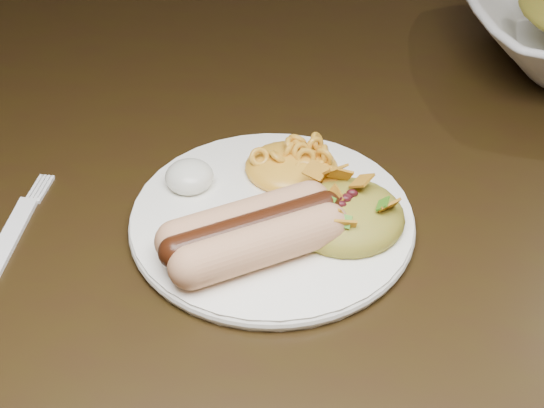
# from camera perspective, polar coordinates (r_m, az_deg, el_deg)

# --- Properties ---
(table) EXTENTS (1.60, 0.90, 0.75)m
(table) POSITION_cam_1_polar(r_m,az_deg,el_deg) (0.77, 5.73, -0.44)
(table) COLOR black
(table) RESTS_ON floor
(plate) EXTENTS (0.25, 0.25, 0.01)m
(plate) POSITION_cam_1_polar(r_m,az_deg,el_deg) (0.60, -0.00, -1.15)
(plate) COLOR white
(plate) RESTS_ON table
(hotdog) EXTENTS (0.11, 0.12, 0.03)m
(hotdog) POSITION_cam_1_polar(r_m,az_deg,el_deg) (0.56, -1.45, -2.10)
(hotdog) COLOR tan
(hotdog) RESTS_ON plate
(mac_and_cheese) EXTENTS (0.09, 0.08, 0.03)m
(mac_and_cheese) POSITION_cam_1_polar(r_m,az_deg,el_deg) (0.63, 1.49, 3.56)
(mac_and_cheese) COLOR gold
(mac_and_cheese) RESTS_ON plate
(sour_cream) EXTENTS (0.04, 0.04, 0.02)m
(sour_cream) POSITION_cam_1_polar(r_m,az_deg,el_deg) (0.62, -6.27, 2.37)
(sour_cream) COLOR silver
(sour_cream) RESTS_ON plate
(taco_salad) EXTENTS (0.09, 0.09, 0.04)m
(taco_salad) POSITION_cam_1_polar(r_m,az_deg,el_deg) (0.58, 5.56, -0.19)
(taco_salad) COLOR #A86917
(taco_salad) RESTS_ON plate
(fork) EXTENTS (0.03, 0.14, 0.00)m
(fork) POSITION_cam_1_polar(r_m,az_deg,el_deg) (0.63, -19.25, -2.57)
(fork) COLOR white
(fork) RESTS_ON table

